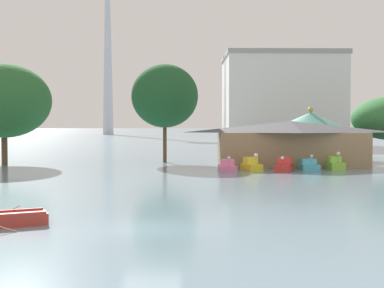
% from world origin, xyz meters
% --- Properties ---
extents(ground_plane, '(2000.00, 2000.00, 0.00)m').
position_xyz_m(ground_plane, '(0.00, 0.00, 0.00)').
color(ground_plane, slate).
extents(rowboat_with_rower, '(3.86, 3.62, 1.51)m').
position_xyz_m(rowboat_with_rower, '(-6.53, 0.51, 0.29)').
color(rowboat_with_rower, '#B7382D').
rests_on(rowboat_with_rower, ground).
extents(pedal_boat_pink, '(1.66, 2.79, 1.52)m').
position_xyz_m(pedal_boat_pink, '(5.68, 27.25, 0.45)').
color(pedal_boat_pink, pink).
rests_on(pedal_boat_pink, ground).
extents(pedal_boat_yellow, '(1.97, 2.88, 1.75)m').
position_xyz_m(pedal_boat_yellow, '(8.11, 27.79, 0.53)').
color(pedal_boat_yellow, yellow).
rests_on(pedal_boat_yellow, ground).
extents(pedal_boat_red, '(2.35, 3.10, 1.50)m').
position_xyz_m(pedal_boat_red, '(11.20, 27.10, 0.53)').
color(pedal_boat_red, red).
rests_on(pedal_boat_red, ground).
extents(pedal_boat_cyan, '(1.84, 2.96, 1.61)m').
position_xyz_m(pedal_boat_cyan, '(13.93, 28.38, 0.44)').
color(pedal_boat_cyan, '#4CB7CC').
rests_on(pedal_boat_cyan, ground).
extents(pedal_boat_lime, '(1.37, 2.27, 1.87)m').
position_xyz_m(pedal_boat_lime, '(16.58, 28.42, 0.56)').
color(pedal_boat_lime, '#8CCC3F').
rests_on(pedal_boat_lime, ground).
extents(boathouse, '(16.72, 8.16, 4.93)m').
position_xyz_m(boathouse, '(13.15, 33.48, 2.57)').
color(boathouse, '#9E7F5B').
rests_on(boathouse, ground).
extents(green_roof_pavilion, '(11.92, 11.92, 6.85)m').
position_xyz_m(green_roof_pavilion, '(17.95, 43.73, 3.50)').
color(green_roof_pavilion, '#993328').
rests_on(green_roof_pavilion, ground).
extents(shoreline_tree_tall_left, '(10.57, 10.57, 11.46)m').
position_xyz_m(shoreline_tree_tall_left, '(-18.90, 36.14, 7.24)').
color(shoreline_tree_tall_left, brown).
rests_on(shoreline_tree_tall_left, ground).
extents(shoreline_tree_mid, '(8.05, 8.05, 11.84)m').
position_xyz_m(shoreline_tree_mid, '(-0.80, 39.56, 8.00)').
color(shoreline_tree_mid, brown).
rests_on(shoreline_tree_mid, ground).
extents(background_building_block, '(26.82, 19.29, 21.07)m').
position_xyz_m(background_building_block, '(24.49, 96.41, 10.56)').
color(background_building_block, silver).
rests_on(background_building_block, ground).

